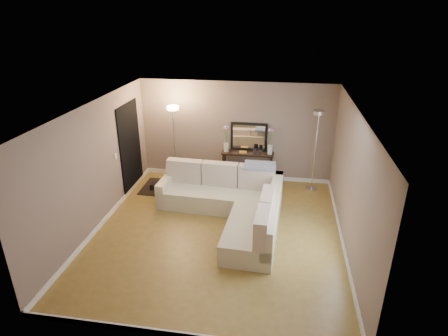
# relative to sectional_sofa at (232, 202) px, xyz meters

# --- Properties ---
(floor) EXTENTS (5.00, 5.50, 0.01)m
(floor) POSITION_rel_sectional_sofa_xyz_m (-0.20, -0.66, -0.37)
(floor) COLOR olive
(floor) RESTS_ON ground
(ceiling) EXTENTS (5.00, 5.50, 0.01)m
(ceiling) POSITION_rel_sectional_sofa_xyz_m (-0.20, -0.66, 2.24)
(ceiling) COLOR white
(ceiling) RESTS_ON ground
(wall_back) EXTENTS (5.00, 0.02, 2.60)m
(wall_back) POSITION_rel_sectional_sofa_xyz_m (-0.20, 2.10, 0.94)
(wall_back) COLOR gray
(wall_back) RESTS_ON ground
(wall_front) EXTENTS (5.00, 0.02, 2.60)m
(wall_front) POSITION_rel_sectional_sofa_xyz_m (-0.20, -3.42, 0.94)
(wall_front) COLOR gray
(wall_front) RESTS_ON ground
(wall_left) EXTENTS (0.02, 5.50, 2.60)m
(wall_left) POSITION_rel_sectional_sofa_xyz_m (-2.71, -0.66, 0.94)
(wall_left) COLOR gray
(wall_left) RESTS_ON ground
(wall_right) EXTENTS (0.02, 5.50, 2.60)m
(wall_right) POSITION_rel_sectional_sofa_xyz_m (2.31, -0.66, 0.94)
(wall_right) COLOR gray
(wall_right) RESTS_ON ground
(baseboard_back) EXTENTS (5.00, 0.03, 0.10)m
(baseboard_back) POSITION_rel_sectional_sofa_xyz_m (-0.20, 2.08, -0.31)
(baseboard_back) COLOR white
(baseboard_back) RESTS_ON ground
(baseboard_front) EXTENTS (5.00, 0.03, 0.10)m
(baseboard_front) POSITION_rel_sectional_sofa_xyz_m (-0.20, -3.39, -0.31)
(baseboard_front) COLOR white
(baseboard_front) RESTS_ON ground
(baseboard_left) EXTENTS (0.03, 5.50, 0.10)m
(baseboard_left) POSITION_rel_sectional_sofa_xyz_m (-2.69, -0.66, -0.31)
(baseboard_left) COLOR white
(baseboard_left) RESTS_ON ground
(baseboard_right) EXTENTS (0.03, 5.50, 0.10)m
(baseboard_right) POSITION_rel_sectional_sofa_xyz_m (2.28, -0.66, -0.31)
(baseboard_right) COLOR white
(baseboard_right) RESTS_ON ground
(doorway) EXTENTS (0.02, 1.20, 2.20)m
(doorway) POSITION_rel_sectional_sofa_xyz_m (-2.68, 1.04, 0.74)
(doorway) COLOR black
(doorway) RESTS_ON ground
(switch_plate) EXTENTS (0.02, 0.08, 0.12)m
(switch_plate) POSITION_rel_sectional_sofa_xyz_m (-2.68, 0.19, 0.84)
(switch_plate) COLOR white
(switch_plate) RESTS_ON ground
(sectional_sofa) EXTENTS (2.84, 2.81, 0.98)m
(sectional_sofa) POSITION_rel_sectional_sofa_xyz_m (0.00, 0.00, 0.00)
(sectional_sofa) COLOR beige
(sectional_sofa) RESTS_ON floor
(throw_blanket) EXTENTS (0.71, 0.41, 0.09)m
(throw_blanket) POSITION_rel_sectional_sofa_xyz_m (0.54, 0.68, 0.62)
(throw_blanket) COLOR gray
(throw_blanket) RESTS_ON sectional_sofa
(console_table) EXTENTS (1.34, 0.38, 0.82)m
(console_table) POSITION_rel_sectional_sofa_xyz_m (0.06, 1.87, 0.10)
(console_table) COLOR black
(console_table) RESTS_ON floor
(leaning_mirror) EXTENTS (0.95, 0.06, 0.74)m
(leaning_mirror) POSITION_rel_sectional_sofa_xyz_m (0.14, 2.04, 0.83)
(leaning_mirror) COLOR black
(leaning_mirror) RESTS_ON console_table
(table_decor) EXTENTS (0.57, 0.13, 0.13)m
(table_decor) POSITION_rel_sectional_sofa_xyz_m (0.14, 1.83, 0.48)
(table_decor) COLOR orange
(table_decor) RESTS_ON console_table
(flower_vase_left) EXTENTS (0.15, 0.12, 0.71)m
(flower_vase_left) POSITION_rel_sectional_sofa_xyz_m (-0.43, 1.88, 0.75)
(flower_vase_left) COLOR silver
(flower_vase_left) RESTS_ON console_table
(flower_vase_right) EXTENTS (0.15, 0.12, 0.71)m
(flower_vase_right) POSITION_rel_sectional_sofa_xyz_m (0.71, 1.87, 0.75)
(flower_vase_right) COLOR silver
(flower_vase_right) RESTS_ON console_table
(floor_lamp_lit) EXTENTS (0.29, 0.29, 2.05)m
(floor_lamp_lit) POSITION_rel_sectional_sofa_xyz_m (-1.70, 1.54, 1.09)
(floor_lamp_lit) COLOR silver
(floor_lamp_lit) RESTS_ON floor
(floor_lamp_unlit) EXTENTS (0.33, 0.33, 2.06)m
(floor_lamp_unlit) POSITION_rel_sectional_sofa_xyz_m (1.81, 1.65, 1.09)
(floor_lamp_unlit) COLOR silver
(floor_lamp_unlit) RESTS_ON floor
(charcoal_rug) EXTENTS (1.34, 1.01, 0.02)m
(charcoal_rug) POSITION_rel_sectional_sofa_xyz_m (-1.81, 1.15, -0.36)
(charcoal_rug) COLOR black
(charcoal_rug) RESTS_ON floor
(black_bag) EXTENTS (0.38, 0.27, 0.25)m
(black_bag) POSITION_rel_sectional_sofa_xyz_m (-2.04, 1.06, -0.33)
(black_bag) COLOR black
(black_bag) RESTS_ON charcoal_rug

